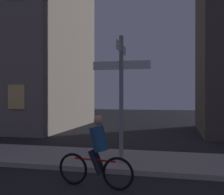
% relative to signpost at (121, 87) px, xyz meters
% --- Properties ---
extents(sidewalk_kerb, '(40.00, 2.62, 0.14)m').
position_rel_signpost_xyz_m(sidewalk_kerb, '(1.35, 0.63, -2.21)').
color(sidewalk_kerb, '#9E9991').
rests_on(sidewalk_kerb, ground_plane).
extents(signpost, '(1.65, 1.27, 3.60)m').
position_rel_signpost_xyz_m(signpost, '(0.00, 0.00, 0.00)').
color(signpost, gray).
rests_on(signpost, sidewalk_kerb).
extents(cyclist, '(1.81, 0.38, 1.61)m').
position_rel_signpost_xyz_m(cyclist, '(-0.20, -1.75, -1.53)').
color(cyclist, black).
rests_on(cyclist, ground_plane).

